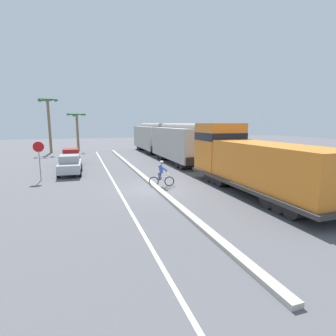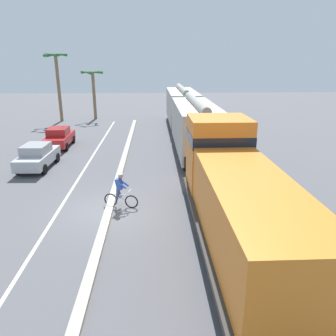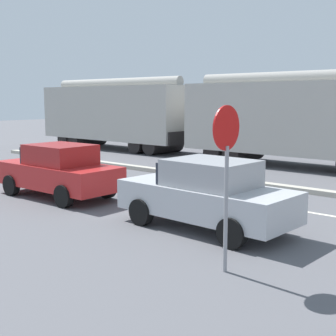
{
  "view_description": "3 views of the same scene",
  "coord_description": "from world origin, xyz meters",
  "px_view_note": "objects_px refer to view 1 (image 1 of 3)",
  "views": [
    {
      "loc": [
        -4.5,
        -16.12,
        4.22
      ],
      "look_at": [
        1.3,
        1.29,
        1.05
      ],
      "focal_mm": 28.0,
      "sensor_mm": 36.0,
      "label": 1
    },
    {
      "loc": [
        2.12,
        -14.17,
        6.72
      ],
      "look_at": [
        2.83,
        1.15,
        1.7
      ],
      "focal_mm": 35.0,
      "sensor_mm": 36.0,
      "label": 2
    },
    {
      "loc": [
        -13.99,
        0.54,
        2.98
      ],
      "look_at": [
        -3.8,
        9.34,
        0.98
      ],
      "focal_mm": 50.0,
      "sensor_mm": 36.0,
      "label": 3
    }
  ],
  "objects_px": {
    "stop_sign": "(39,153)",
    "palm_tree_far": "(49,112)",
    "palm_tree_near": "(77,122)",
    "locomotive": "(248,163)",
    "parked_car_silver": "(70,165)",
    "hopper_car_lead": "(179,144)",
    "cyclist": "(161,174)",
    "parked_car_red": "(71,157)",
    "hopper_car_middle": "(151,138)"
  },
  "relations": [
    {
      "from": "hopper_car_lead",
      "to": "palm_tree_far",
      "type": "height_order",
      "value": "palm_tree_far"
    },
    {
      "from": "stop_sign",
      "to": "palm_tree_far",
      "type": "xyz_separation_m",
      "value": [
        -1.12,
        19.82,
        3.66
      ]
    },
    {
      "from": "parked_car_red",
      "to": "cyclist",
      "type": "xyz_separation_m",
      "value": [
        6.04,
        -11.9,
        0.0
      ]
    },
    {
      "from": "cyclist",
      "to": "parked_car_silver",
      "type": "bearing_deg",
      "value": 133.11
    },
    {
      "from": "hopper_car_lead",
      "to": "palm_tree_far",
      "type": "relative_size",
      "value": 1.37
    },
    {
      "from": "parked_car_silver",
      "to": "stop_sign",
      "type": "distance_m",
      "value": 2.97
    },
    {
      "from": "hopper_car_lead",
      "to": "hopper_car_middle",
      "type": "xyz_separation_m",
      "value": [
        0.0,
        11.6,
        0.0
      ]
    },
    {
      "from": "cyclist",
      "to": "stop_sign",
      "type": "relative_size",
      "value": 0.6
    },
    {
      "from": "palm_tree_near",
      "to": "cyclist",
      "type": "bearing_deg",
      "value": -78.22
    },
    {
      "from": "parked_car_red",
      "to": "palm_tree_near",
      "type": "relative_size",
      "value": 0.73
    },
    {
      "from": "hopper_car_lead",
      "to": "cyclist",
      "type": "distance_m",
      "value": 10.49
    },
    {
      "from": "hopper_car_lead",
      "to": "hopper_car_middle",
      "type": "height_order",
      "value": "same"
    },
    {
      "from": "locomotive",
      "to": "hopper_car_middle",
      "type": "bearing_deg",
      "value": 90.0
    },
    {
      "from": "stop_sign",
      "to": "parked_car_silver",
      "type": "bearing_deg",
      "value": 42.78
    },
    {
      "from": "palm_tree_near",
      "to": "parked_car_red",
      "type": "bearing_deg",
      "value": -92.79
    },
    {
      "from": "hopper_car_middle",
      "to": "cyclist",
      "type": "distance_m",
      "value": 21.44
    },
    {
      "from": "locomotive",
      "to": "stop_sign",
      "type": "distance_m",
      "value": 14.7
    },
    {
      "from": "hopper_car_middle",
      "to": "stop_sign",
      "type": "bearing_deg",
      "value": -127.83
    },
    {
      "from": "parked_car_red",
      "to": "palm_tree_far",
      "type": "relative_size",
      "value": 0.55
    },
    {
      "from": "parked_car_red",
      "to": "stop_sign",
      "type": "bearing_deg",
      "value": -104.6
    },
    {
      "from": "parked_car_red",
      "to": "cyclist",
      "type": "bearing_deg",
      "value": -63.09
    },
    {
      "from": "cyclist",
      "to": "stop_sign",
      "type": "distance_m",
      "value": 9.24
    },
    {
      "from": "palm_tree_near",
      "to": "palm_tree_far",
      "type": "height_order",
      "value": "palm_tree_far"
    },
    {
      "from": "locomotive",
      "to": "hopper_car_lead",
      "type": "bearing_deg",
      "value": 90.0
    },
    {
      "from": "parked_car_red",
      "to": "palm_tree_near",
      "type": "xyz_separation_m",
      "value": [
        0.67,
        13.81,
        3.47
      ]
    },
    {
      "from": "locomotive",
      "to": "parked_car_silver",
      "type": "height_order",
      "value": "locomotive"
    },
    {
      "from": "locomotive",
      "to": "cyclist",
      "type": "height_order",
      "value": "locomotive"
    },
    {
      "from": "parked_car_red",
      "to": "hopper_car_middle",
      "type": "bearing_deg",
      "value": 39.79
    },
    {
      "from": "cyclist",
      "to": "hopper_car_middle",
      "type": "bearing_deg",
      "value": 77.22
    },
    {
      "from": "locomotive",
      "to": "parked_car_silver",
      "type": "bearing_deg",
      "value": 139.14
    },
    {
      "from": "hopper_car_middle",
      "to": "hopper_car_lead",
      "type": "bearing_deg",
      "value": -90.0
    },
    {
      "from": "hopper_car_middle",
      "to": "parked_car_silver",
      "type": "height_order",
      "value": "hopper_car_middle"
    },
    {
      "from": "palm_tree_far",
      "to": "palm_tree_near",
      "type": "bearing_deg",
      "value": 20.12
    },
    {
      "from": "parked_car_silver",
      "to": "palm_tree_far",
      "type": "distance_m",
      "value": 18.89
    },
    {
      "from": "parked_car_silver",
      "to": "parked_car_red",
      "type": "relative_size",
      "value": 1.0
    },
    {
      "from": "hopper_car_lead",
      "to": "cyclist",
      "type": "xyz_separation_m",
      "value": [
        -4.73,
        -9.27,
        -1.26
      ]
    },
    {
      "from": "palm_tree_near",
      "to": "hopper_car_middle",
      "type": "bearing_deg",
      "value": -25.61
    },
    {
      "from": "locomotive",
      "to": "stop_sign",
      "type": "bearing_deg",
      "value": 149.72
    },
    {
      "from": "cyclist",
      "to": "palm_tree_near",
      "type": "height_order",
      "value": "palm_tree_near"
    },
    {
      "from": "cyclist",
      "to": "palm_tree_far",
      "type": "relative_size",
      "value": 0.22
    },
    {
      "from": "locomotive",
      "to": "palm_tree_near",
      "type": "relative_size",
      "value": 2.0
    },
    {
      "from": "locomotive",
      "to": "cyclist",
      "type": "bearing_deg",
      "value": 148.65
    },
    {
      "from": "palm_tree_near",
      "to": "stop_sign",
      "type": "bearing_deg",
      "value": -96.98
    },
    {
      "from": "hopper_car_middle",
      "to": "cyclist",
      "type": "relative_size",
      "value": 6.18
    },
    {
      "from": "hopper_car_lead",
      "to": "parked_car_silver",
      "type": "distance_m",
      "value": 11.16
    },
    {
      "from": "stop_sign",
      "to": "parked_car_red",
      "type": "bearing_deg",
      "value": 75.4
    },
    {
      "from": "hopper_car_lead",
      "to": "stop_sign",
      "type": "xyz_separation_m",
      "value": [
        -12.69,
        -4.74,
        -0.05
      ]
    },
    {
      "from": "hopper_car_middle",
      "to": "palm_tree_far",
      "type": "height_order",
      "value": "palm_tree_far"
    },
    {
      "from": "parked_car_red",
      "to": "palm_tree_near",
      "type": "height_order",
      "value": "palm_tree_near"
    },
    {
      "from": "parked_car_silver",
      "to": "cyclist",
      "type": "bearing_deg",
      "value": -46.89
    }
  ]
}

